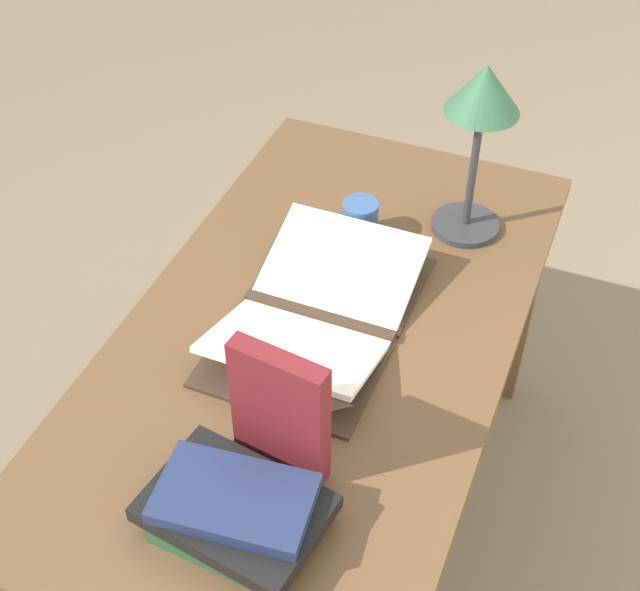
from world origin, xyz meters
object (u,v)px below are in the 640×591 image
Objects in this scene: open_book at (319,311)px; book_standing_upright at (280,412)px; reading_lamp at (482,110)px; coffee_mug at (360,220)px; book_stack_tall at (236,510)px.

book_standing_upright is at bearing 12.17° from open_book.
reading_lamp is (-0.76, 0.13, 0.18)m from book_standing_upright.
open_book is 0.38m from book_standing_upright.
reading_lamp is 4.33× the size of coffee_mug.
open_book is 2.00× the size of book_standing_upright.
reading_lamp is at bearing 119.56° from coffee_mug.
open_book is at bearing -160.91° from book_standing_upright.
coffee_mug is (-0.79, -0.07, 0.00)m from book_stack_tall.
reading_lamp reaches higher than book_standing_upright.
reading_lamp is 0.36m from coffee_mug.
book_standing_upright is at bearing 7.83° from coffee_mug.
book_standing_upright reaches higher than book_stack_tall.
coffee_mug is at bearing -174.85° from book_stack_tall.
open_book is 1.71× the size of book_stack_tall.
coffee_mug is at bearing -60.44° from reading_lamp.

